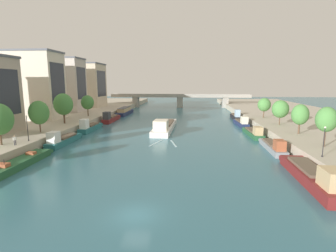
{
  "coord_description": "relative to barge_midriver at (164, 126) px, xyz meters",
  "views": [
    {
      "loc": [
        4.87,
        -21.79,
        12.31
      ],
      "look_at": [
        0.0,
        35.3,
        2.41
      ],
      "focal_mm": 27.24,
      "sensor_mm": 36.0,
      "label": 1
    }
  ],
  "objects": [
    {
      "name": "moored_boat_left_midway",
      "position": [
        -18.4,
        30.83,
        0.11
      ],
      "size": [
        3.31,
        16.92,
        2.78
      ],
      "color": "#1E284C",
      "rests_on": "ground"
    },
    {
      "name": "building_left_corner",
      "position": [
        -37.38,
        40.8,
        10.01
      ],
      "size": [
        14.19,
        13.19,
        18.03
      ],
      "color": "beige",
      "rests_on": "quay_left"
    },
    {
      "name": "moored_boat_right_near",
      "position": [
        21.8,
        21.57,
        -0.01
      ],
      "size": [
        2.15,
        11.4,
        3.59
      ],
      "color": "black",
      "rests_on": "ground"
    },
    {
      "name": "moored_boat_right_gap_after",
      "position": [
        21.17,
        8.68,
        -0.14
      ],
      "size": [
        2.61,
        11.58,
        3.09
      ],
      "color": "#1E284C",
      "rests_on": "ground"
    },
    {
      "name": "tree_right_by_lamp",
      "position": [
        28.3,
        -1.12,
        4.81
      ],
      "size": [
        3.93,
        3.93,
        5.97
      ],
      "color": "brown",
      "rests_on": "quay_right"
    },
    {
      "name": "ground_plane",
      "position": [
        1.55,
        -42.75,
        -1.06
      ],
      "size": [
        400.0,
        400.0,
        0.0
      ],
      "primitive_type": "plane",
      "color": "#336675"
    },
    {
      "name": "moored_boat_right_far",
      "position": [
        21.74,
        -33.52,
        -0.04
      ],
      "size": [
        3.78,
        15.83,
        3.37
      ],
      "color": "maroon",
      "rests_on": "ground"
    },
    {
      "name": "moored_boat_right_upstream",
      "position": [
        21.68,
        -18.07,
        -0.25
      ],
      "size": [
        2.43,
        12.09,
        2.71
      ],
      "color": "gray",
      "rests_on": "ground"
    },
    {
      "name": "tree_right_midway",
      "position": [
        28.06,
        -22.67,
        5.41
      ],
      "size": [
        3.22,
        3.22,
        6.45
      ],
      "color": "brown",
      "rests_on": "quay_right"
    },
    {
      "name": "quay_right",
      "position": [
        41.57,
        12.25,
        -0.04
      ],
      "size": [
        36.0,
        170.0,
        2.04
      ],
      "primitive_type": "cube",
      "color": "#B2A893",
      "rests_on": "ground"
    },
    {
      "name": "person_on_quay",
      "position": [
        -22.2,
        -25.96,
        1.91
      ],
      "size": [
        0.42,
        0.38,
        1.62
      ],
      "color": "#2D2D38",
      "rests_on": "quay_left"
    },
    {
      "name": "barge_midriver",
      "position": [
        0.0,
        0.0,
        0.0
      ],
      "size": [
        4.94,
        22.86,
        3.59
      ],
      "color": "silver",
      "rests_on": "ground"
    },
    {
      "name": "wake_behind_barge",
      "position": [
        1.44,
        -14.17,
        -1.04
      ],
      "size": [
        5.6,
        5.98,
        0.03
      ],
      "color": "#A5D1DB",
      "rests_on": "ground"
    },
    {
      "name": "tree_left_third",
      "position": [
        -25.05,
        -3.47,
        5.78
      ],
      "size": [
        4.67,
        4.67,
        7.51
      ],
      "color": "brown",
      "rests_on": "quay_left"
    },
    {
      "name": "moored_boat_left_upstream",
      "position": [
        -18.47,
        -30.1,
        -0.5
      ],
      "size": [
        2.67,
        13.19,
        2.15
      ],
      "color": "#235633",
      "rests_on": "ground"
    },
    {
      "name": "building_left_middle",
      "position": [
        -37.38,
        3.52,
        10.32
      ],
      "size": [
        15.88,
        9.47,
        18.65
      ],
      "color": "beige",
      "rests_on": "quay_left"
    },
    {
      "name": "bridge_far",
      "position": [
        1.55,
        61.38,
        3.14
      ],
      "size": [
        68.05,
        4.4,
        6.47
      ],
      "color": "#9E998E",
      "rests_on": "ground"
    },
    {
      "name": "moored_boat_right_midway",
      "position": [
        21.22,
        -5.26,
        -0.25
      ],
      "size": [
        2.58,
        12.22,
        2.75
      ],
      "color": "#235633",
      "rests_on": "ground"
    },
    {
      "name": "moored_boat_left_near",
      "position": [
        -18.78,
        -16.81,
        -0.12
      ],
      "size": [
        2.42,
        11.87,
        3.19
      ],
      "color": "#23666B",
      "rests_on": "ground"
    },
    {
      "name": "tree_left_past_mid",
      "position": [
        -24.66,
        10.73,
        5.14
      ],
      "size": [
        3.85,
        3.85,
        6.33
      ],
      "color": "brown",
      "rests_on": "quay_left"
    },
    {
      "name": "moored_boat_left_gap_after",
      "position": [
        -18.84,
        -2.69,
        -0.03
      ],
      "size": [
        2.2,
        11.94,
        3.53
      ],
      "color": "#23666B",
      "rests_on": "ground"
    },
    {
      "name": "lamppost_left_bank",
      "position": [
        -21.96,
        -22.78,
        3.48
      ],
      "size": [
        0.28,
        0.28,
        4.54
      ],
      "color": "black",
      "rests_on": "quay_left"
    },
    {
      "name": "building_left_tall",
      "position": [
        -37.38,
        21.44,
        10.23
      ],
      "size": [
        13.6,
        9.28,
        18.47
      ],
      "color": "#BCB2A8",
      "rests_on": "quay_left"
    },
    {
      "name": "quay_left",
      "position": [
        -38.48,
        12.25,
        -0.04
      ],
      "size": [
        36.0,
        170.0,
        2.04
      ],
      "primitive_type": "cube",
      "color": "#B2A893",
      "rests_on": "ground"
    },
    {
      "name": "lamppost_right_bank",
      "position": [
        24.9,
        -28.69,
        3.36
      ],
      "size": [
        0.28,
        0.28,
        4.31
      ],
      "color": "black",
      "rests_on": "quay_right"
    },
    {
      "name": "moored_boat_left_end",
      "position": [
        -18.39,
        13.28,
        -0.03
      ],
      "size": [
        2.47,
        13.58,
        3.48
      ],
      "color": "maroon",
      "rests_on": "ground"
    },
    {
      "name": "tree_right_third",
      "position": [
        28.41,
        -12.1,
        4.85
      ],
      "size": [
        3.3,
        3.3,
        5.94
      ],
      "color": "brown",
      "rests_on": "quay_right"
    },
    {
      "name": "tree_right_nearest",
      "position": [
        27.9,
        11.08,
        4.79
      ],
      "size": [
        3.65,
        3.65,
        5.75
      ],
      "color": "brown",
      "rests_on": "quay_right"
    },
    {
      "name": "tree_left_distant",
      "position": [
        -24.43,
        -15.04,
        5.06
      ],
      "size": [
        4.02,
        4.02,
        6.52
      ],
      "color": "brown",
      "rests_on": "quay_left"
    }
  ]
}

